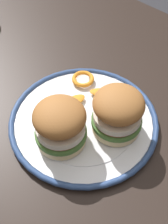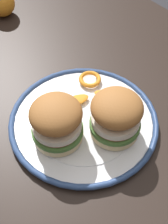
{
  "view_description": "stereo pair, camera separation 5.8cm",
  "coord_description": "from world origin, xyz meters",
  "px_view_note": "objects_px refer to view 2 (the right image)",
  "views": [
    {
      "loc": [
        -0.31,
        0.3,
        1.31
      ],
      "look_at": [
        -0.04,
        -0.0,
        0.81
      ],
      "focal_mm": 50.15,
      "sensor_mm": 36.0,
      "label": 1
    },
    {
      "loc": [
        -0.35,
        0.26,
        1.31
      ],
      "look_at": [
        -0.04,
        -0.0,
        0.81
      ],
      "focal_mm": 50.15,
      "sensor_mm": 36.0,
      "label": 2
    }
  ],
  "objects_px": {
    "sandwich_half_left": "(116,115)",
    "dining_table": "(73,138)",
    "sandwich_half_right": "(57,121)",
    "whole_orange": "(2,3)",
    "dinner_plate": "(84,121)"
  },
  "relations": [
    {
      "from": "dining_table",
      "to": "sandwich_half_left",
      "type": "relative_size",
      "value": 9.83
    },
    {
      "from": "whole_orange",
      "to": "sandwich_half_right",
      "type": "bearing_deg",
      "value": 162.17
    },
    {
      "from": "sandwich_half_right",
      "to": "whole_orange",
      "type": "xyz_separation_m",
      "value": [
        0.46,
        -0.15,
        -0.03
      ]
    },
    {
      "from": "dining_table",
      "to": "dinner_plate",
      "type": "xyz_separation_m",
      "value": [
        -0.04,
        -0.0,
        0.11
      ]
    },
    {
      "from": "dining_table",
      "to": "whole_orange",
      "type": "height_order",
      "value": "whole_orange"
    },
    {
      "from": "dining_table",
      "to": "whole_orange",
      "type": "relative_size",
      "value": 18.02
    },
    {
      "from": "sandwich_half_left",
      "to": "dining_table",
      "type": "bearing_deg",
      "value": 15.11
    },
    {
      "from": "dining_table",
      "to": "sandwich_half_right",
      "type": "relative_size",
      "value": 10.06
    },
    {
      "from": "whole_orange",
      "to": "dinner_plate",
      "type": "bearing_deg",
      "value": 170.21
    },
    {
      "from": "dining_table",
      "to": "sandwich_half_left",
      "type": "bearing_deg",
      "value": -164.89
    },
    {
      "from": "dinner_plate",
      "to": "sandwich_half_left",
      "type": "height_order",
      "value": "sandwich_half_left"
    },
    {
      "from": "dinner_plate",
      "to": "sandwich_half_left",
      "type": "relative_size",
      "value": 2.29
    },
    {
      "from": "whole_orange",
      "to": "sandwich_half_left",
      "type": "bearing_deg",
      "value": 174.25
    },
    {
      "from": "sandwich_half_right",
      "to": "dining_table",
      "type": "bearing_deg",
      "value": -58.76
    },
    {
      "from": "dining_table",
      "to": "whole_orange",
      "type": "distance_m",
      "value": 0.45
    }
  ]
}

